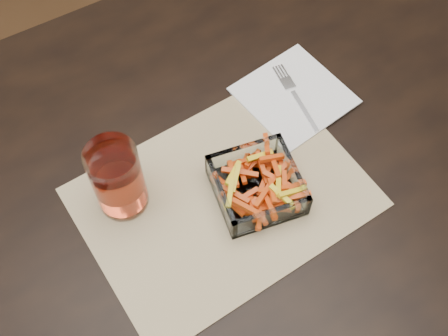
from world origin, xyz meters
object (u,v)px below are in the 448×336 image
at_px(tumbler, 118,180).
at_px(fork, 295,95).
at_px(dining_table, 235,174).
at_px(glass_bowl, 257,186).

relative_size(tumbler, fork, 0.87).
height_order(dining_table, glass_bowl, glass_bowl).
distance_m(dining_table, tumbler, 0.26).
bearing_deg(glass_bowl, tumbler, 152.93).
height_order(glass_bowl, fork, glass_bowl).
xyz_separation_m(glass_bowl, fork, (0.17, 0.13, -0.02)).
bearing_deg(tumbler, glass_bowl, -27.07).
bearing_deg(dining_table, tumbler, 178.10).
xyz_separation_m(dining_table, fork, (0.15, 0.04, 0.10)).
distance_m(glass_bowl, tumbler, 0.22).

